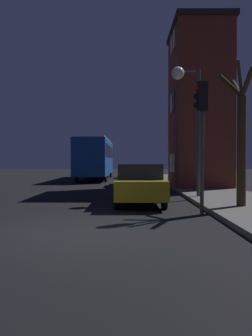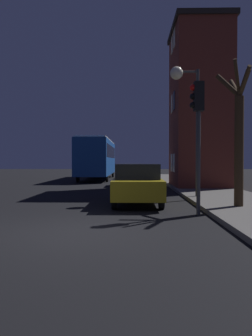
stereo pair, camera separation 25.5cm
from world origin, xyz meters
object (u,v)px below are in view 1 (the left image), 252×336
Objects in this scene: bare_tree at (241,135)px; car_far_lane at (132,170)px; car_mid_lane at (132,174)px; car_near_lane at (139,183)px; streetlamp at (186,96)px; traffic_light at (201,119)px; bus at (96,156)px.

bare_tree reaches higher than car_far_lane.
car_far_lane is at bearing 89.60° from car_mid_lane.
streetlamp is at bearing 34.74° from car_near_lane.
traffic_light is at bearing -85.15° from car_far_lane.
streetlamp is at bearing -70.95° from bus.
car_far_lane is (0.07, 10.18, -0.04)m from car_mid_lane.
car_mid_lane is (-3.49, 11.04, -1.74)m from bare_tree.
car_far_lane is at bearing 94.85° from traffic_light.
bare_tree is 11.71m from car_mid_lane.
streetlamp reaches higher than bare_tree.
streetlamp is 0.47× the size of bus.
streetlamp is 1.16× the size of bare_tree.
car_far_lane is at bearing 90.18° from car_near_lane.
bus is (-5.41, 15.68, -2.33)m from streetlamp.
streetlamp reaches higher than car_near_lane.
traffic_light is 0.35× the size of bus.
streetlamp is 4.42m from car_near_lane.
car_near_lane reaches higher than car_mid_lane.
car_far_lane is (-3.42, 21.22, -1.78)m from bare_tree.
streetlamp is 1.19× the size of car_near_lane.
car_mid_lane is at bearing 105.33° from streetlamp.
traffic_light is at bearing -54.73° from car_near_lane.
streetlamp is 1.25× the size of car_mid_lane.
car_near_lane is (-1.82, 2.57, -2.13)m from traffic_light.
car_mid_lane is (-1.95, 11.95, -2.14)m from traffic_light.
traffic_light is 0.85× the size of bare_tree.
traffic_light reaches higher than car_far_lane.
traffic_light is (-0.23, -3.99, -1.51)m from streetlamp.
streetlamp is 18.63m from car_far_lane.
streetlamp reaches higher than traffic_light.
car_near_lane is at bearing -89.82° from car_far_lane.
car_near_lane is 19.56m from car_far_lane.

